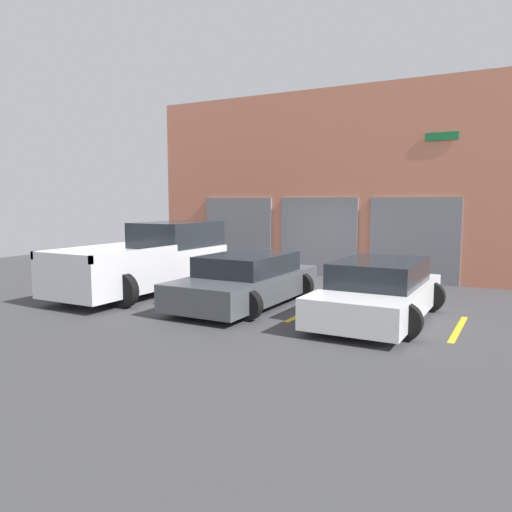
% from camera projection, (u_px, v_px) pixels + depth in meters
% --- Properties ---
extents(ground_plane, '(28.00, 28.00, 0.00)m').
position_uv_depth(ground_plane, '(284.00, 290.00, 13.56)').
color(ground_plane, '#3D3D3F').
extents(shophouse_building, '(12.59, 0.68, 5.94)m').
position_uv_depth(shophouse_building, '(328.00, 186.00, 16.11)').
color(shophouse_building, '#D17A5B').
rests_on(shophouse_building, ground).
extents(pickup_truck, '(2.45, 5.31, 1.82)m').
position_uv_depth(pickup_truck, '(151.00, 260.00, 13.38)').
color(pickup_truck, silver).
rests_on(pickup_truck, ground).
extents(sedan_white, '(2.25, 4.20, 1.22)m').
position_uv_depth(sedan_white, '(378.00, 292.00, 10.19)').
color(sedan_white, white).
rests_on(sedan_white, ground).
extents(sedan_side, '(2.25, 4.36, 1.18)m').
position_uv_depth(sedan_side, '(246.00, 281.00, 11.67)').
color(sedan_side, '#474C51').
rests_on(sedan_side, ground).
extents(parking_stripe_far_left, '(0.12, 2.20, 0.01)m').
position_uv_depth(parking_stripe_far_left, '(101.00, 288.00, 13.93)').
color(parking_stripe_far_left, gold).
rests_on(parking_stripe_far_left, ground).
extents(parking_stripe_left, '(0.12, 2.20, 0.01)m').
position_uv_depth(parking_stripe_left, '(192.00, 298.00, 12.45)').
color(parking_stripe_left, gold).
rests_on(parking_stripe_left, ground).
extents(parking_stripe_centre, '(0.12, 2.20, 0.01)m').
position_uv_depth(parking_stripe_centre, '(307.00, 311.00, 10.97)').
color(parking_stripe_centre, gold).
rests_on(parking_stripe_centre, ground).
extents(parking_stripe_right, '(0.12, 2.20, 0.01)m').
position_uv_depth(parking_stripe_right, '(458.00, 329.00, 9.49)').
color(parking_stripe_right, gold).
rests_on(parking_stripe_right, ground).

